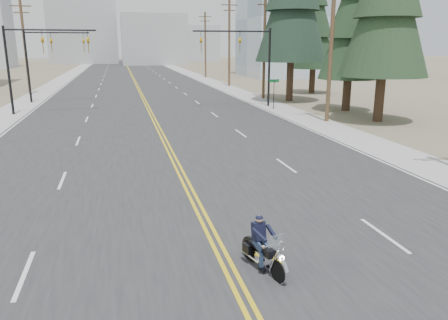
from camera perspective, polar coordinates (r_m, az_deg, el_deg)
name	(u,v)px	position (r m, az deg, el deg)	size (l,w,h in m)	color
road	(133,79)	(76.82, -11.75, 10.36)	(20.00, 200.00, 0.01)	#303033
sidewalk_left	(62,80)	(77.32, -20.41, 9.78)	(3.00, 200.00, 0.01)	#A5A5A0
sidewalk_right	(200,78)	(78.04, -3.14, 10.70)	(3.00, 200.00, 0.01)	#A5A5A0
traffic_mast_left	(33,53)	(39.14, -23.63, 12.73)	(7.10, 0.26, 7.00)	black
traffic_mast_right	(248,52)	(40.24, 3.17, 13.93)	(7.10, 0.26, 7.00)	black
traffic_mast_far	(45,52)	(47.09, -22.39, 12.92)	(6.10, 0.26, 7.00)	black
street_sign	(274,89)	(39.09, 6.54, 9.23)	(0.90, 0.06, 2.62)	black
utility_pole_b	(332,38)	(33.15, 13.88, 15.17)	(2.20, 0.30, 11.50)	brown
utility_pole_c	(264,43)	(47.02, 5.30, 14.97)	(2.20, 0.30, 11.00)	brown
utility_pole_d	(229,42)	(61.43, 0.69, 15.21)	(2.20, 0.30, 11.50)	brown
utility_pole_e	(205,44)	(78.03, -2.45, 14.92)	(2.20, 0.30, 11.00)	brown
utility_pole_left	(25,45)	(55.50, -24.57, 13.45)	(2.20, 0.30, 10.50)	brown
glass_building	(311,19)	(84.09, 11.32, 17.56)	(24.00, 16.00, 20.00)	#9EB5CC
haze_bldg_b	(153,40)	(132.01, -9.20, 15.24)	(18.00, 14.00, 14.00)	#ADB2B7
haze_bldg_c	(276,32)	(124.12, 6.87, 16.28)	(16.00, 12.00, 18.00)	#B7BCC6
haze_bldg_d	(83,20)	(147.09, -17.93, 17.01)	(20.00, 15.00, 26.00)	#ADB2B7
haze_bldg_e	(197,44)	(158.97, -3.59, 14.92)	(14.00, 14.00, 12.00)	#B7BCC6
motorcyclist	(264,245)	(11.11, 5.26, -10.99)	(0.77, 1.80, 1.41)	black
conifer_mid	(352,16)	(39.38, 16.40, 17.58)	(5.12, 5.12, 13.65)	#382619
conifer_far	(315,20)	(53.37, 11.82, 17.43)	(5.38, 5.38, 14.40)	#382619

